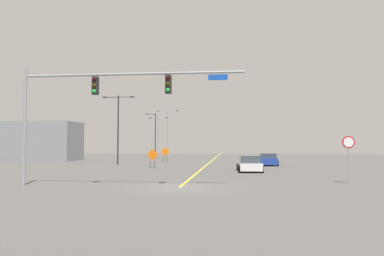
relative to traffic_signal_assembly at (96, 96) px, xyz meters
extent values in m
plane|color=#4C4947|center=(4.95, 0.01, -5.26)|extent=(161.88, 161.88, 0.00)
cube|color=yellow|center=(4.95, 44.98, -5.26)|extent=(0.16, 89.93, 0.01)
cylinder|color=gray|center=(-4.38, 0.01, -1.74)|extent=(0.20, 0.20, 7.05)
cylinder|color=gray|center=(2.12, 0.01, 1.22)|extent=(12.99, 0.14, 0.14)
cube|color=black|center=(-0.05, 0.01, 0.58)|extent=(0.34, 0.32, 1.05)
sphere|color=#3A0503|center=(-0.05, -0.16, 0.93)|extent=(0.22, 0.22, 0.22)
sphere|color=#3C3106|center=(-0.05, -0.16, 0.58)|extent=(0.22, 0.22, 0.22)
sphere|color=green|center=(-0.05, -0.16, 0.23)|extent=(0.22, 0.22, 0.22)
cube|color=black|center=(4.28, 0.01, 0.58)|extent=(0.34, 0.32, 1.05)
sphere|color=#3A0503|center=(4.28, -0.16, 0.93)|extent=(0.22, 0.22, 0.22)
sphere|color=#3C3106|center=(4.28, -0.16, 0.58)|extent=(0.22, 0.22, 0.22)
sphere|color=green|center=(4.28, -0.16, 0.23)|extent=(0.22, 0.22, 0.22)
cube|color=#1447B7|center=(7.12, 0.01, 0.93)|extent=(1.10, 0.03, 0.32)
cylinder|color=gray|center=(15.08, 3.06, -4.18)|extent=(0.07, 0.07, 2.17)
cylinder|color=#B20F14|center=(15.08, 3.06, -2.71)|extent=(0.76, 0.03, 0.76)
cylinder|color=white|center=(15.08, 3.04, -2.71)|extent=(0.61, 0.01, 0.61)
cylinder|color=black|center=(-6.05, 45.28, -1.13)|extent=(0.16, 0.16, 8.27)
cylinder|color=black|center=(-6.84, 45.28, 2.86)|extent=(1.59, 0.08, 0.08)
cube|color=#262628|center=(-7.64, 45.28, 2.86)|extent=(0.44, 0.24, 0.14)
cylinder|color=gray|center=(-5.32, 53.92, -0.42)|extent=(0.16, 0.16, 9.68)
cylinder|color=gray|center=(-6.34, 53.92, 4.27)|extent=(2.04, 0.08, 0.08)
cube|color=#262628|center=(-7.36, 53.92, 4.27)|extent=(0.44, 0.24, 0.14)
cylinder|color=gray|center=(-4.31, 53.92, 4.27)|extent=(2.04, 0.08, 0.08)
cube|color=#262628|center=(-3.29, 53.92, 4.27)|extent=(0.44, 0.24, 0.14)
cylinder|color=gray|center=(-4.95, 42.67, -1.58)|extent=(0.16, 0.16, 7.36)
cylinder|color=gray|center=(-5.70, 42.67, 1.95)|extent=(1.50, 0.08, 0.08)
cube|color=#262628|center=(-6.45, 42.67, 1.95)|extent=(0.44, 0.24, 0.14)
cylinder|color=gray|center=(-4.20, 42.67, 1.95)|extent=(1.50, 0.08, 0.08)
cube|color=#262628|center=(-3.45, 42.67, 1.95)|extent=(0.44, 0.24, 0.14)
cylinder|color=black|center=(-5.89, 22.59, -1.05)|extent=(0.16, 0.16, 8.42)
cylinder|color=black|center=(-6.76, 22.59, 3.01)|extent=(1.76, 0.08, 0.08)
cube|color=#262628|center=(-7.64, 22.59, 3.01)|extent=(0.44, 0.24, 0.14)
cylinder|color=black|center=(-5.01, 22.59, 3.01)|extent=(1.76, 0.08, 0.08)
cube|color=#262628|center=(-4.13, 22.59, 3.01)|extent=(0.44, 0.24, 0.14)
cube|color=orange|center=(-0.38, 17.06, -3.90)|extent=(1.27, 0.30, 1.28)
cylinder|color=black|center=(-0.62, 17.11, -4.91)|extent=(0.05, 0.05, 0.70)
cylinder|color=black|center=(-0.14, 17.01, -4.91)|extent=(0.05, 0.05, 0.70)
cube|color=orange|center=(-1.55, 30.84, -3.82)|extent=(1.23, 0.34, 1.25)
cylinder|color=black|center=(-1.78, 30.78, -4.86)|extent=(0.05, 0.05, 0.80)
cylinder|color=black|center=(-1.31, 30.90, -4.86)|extent=(0.05, 0.05, 0.80)
cube|color=white|center=(9.49, 12.84, -4.78)|extent=(2.06, 4.64, 0.64)
cube|color=#333D47|center=(9.49, 12.61, -4.15)|extent=(1.81, 2.74, 0.64)
cylinder|color=black|center=(10.38, 14.47, -4.94)|extent=(0.24, 0.65, 0.64)
cylinder|color=black|center=(8.48, 14.41, -4.94)|extent=(0.24, 0.65, 0.64)
cylinder|color=black|center=(10.49, 11.27, -4.94)|extent=(0.24, 0.65, 0.64)
cylinder|color=black|center=(8.59, 11.20, -4.94)|extent=(0.24, 0.65, 0.64)
cube|color=#1E389E|center=(12.08, 22.75, -4.73)|extent=(1.99, 4.14, 0.74)
cube|color=#333D47|center=(12.08, 22.54, -4.10)|extent=(1.76, 2.44, 0.53)
cylinder|color=black|center=(13.00, 24.20, -4.94)|extent=(0.23, 0.64, 0.64)
cylinder|color=black|center=(11.10, 24.16, -4.94)|extent=(0.23, 0.64, 0.64)
cylinder|color=black|center=(13.06, 21.33, -4.94)|extent=(0.23, 0.64, 0.64)
cylinder|color=black|center=(11.16, 21.29, -4.94)|extent=(0.23, 0.64, 0.64)
cube|color=gray|center=(-21.05, 32.70, -2.30)|extent=(10.64, 6.13, 5.93)
camera|label=1|loc=(7.82, -20.19, -2.89)|focal=33.72mm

